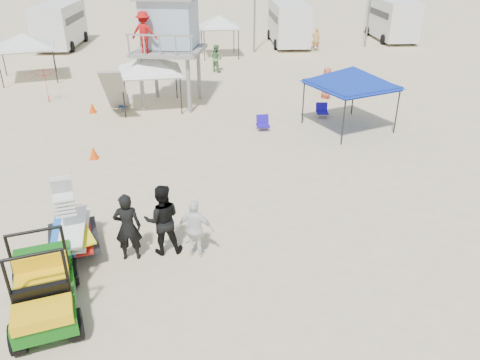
{
  "coord_description": "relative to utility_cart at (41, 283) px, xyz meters",
  "views": [
    {
      "loc": [
        -0.21,
        -8.87,
        7.3
      ],
      "look_at": [
        0.5,
        3.0,
        1.3
      ],
      "focal_mm": 35.0,
      "sensor_mm": 36.0,
      "label": 1
    }
  ],
  "objects": [
    {
      "name": "cone_near",
      "position": [
        -0.82,
        8.5,
        -0.63
      ],
      "size": [
        0.34,
        0.34,
        0.5
      ],
      "primitive_type": "cone",
      "color": "#F84607",
      "rests_on": "ground"
    },
    {
      "name": "rv_mid_left",
      "position": [
        0.96,
        32.27,
        0.92
      ],
      "size": [
        2.65,
        6.5,
        3.25
      ],
      "color": "silver",
      "rests_on": "ground"
    },
    {
      "name": "rv_far_right",
      "position": [
        18.96,
        32.27,
        0.92
      ],
      "size": [
        2.64,
        6.6,
        3.25
      ],
      "color": "silver",
      "rests_on": "ground"
    },
    {
      "name": "man_right",
      "position": [
        3.22,
        2.03,
        -0.07
      ],
      "size": [
        1.02,
        0.62,
        1.63
      ],
      "primitive_type": "imported",
      "rotation": [
        0.0,
        0.0,
        2.89
      ],
      "color": "white",
      "rests_on": "ground"
    },
    {
      "name": "man_left",
      "position": [
        1.52,
        2.03,
        0.06
      ],
      "size": [
        0.7,
        0.48,
        1.87
      ],
      "primitive_type": "imported",
      "rotation": [
        0.0,
        0.0,
        3.19
      ],
      "color": "black",
      "rests_on": "ground"
    },
    {
      "name": "man_mid",
      "position": [
        2.37,
        2.28,
        0.09
      ],
      "size": [
        1.03,
        0.84,
        1.95
      ],
      "primitive_type": "imported",
      "rotation": [
        0.0,
        0.0,
        3.26
      ],
      "color": "black",
      "rests_on": "ground"
    },
    {
      "name": "surf_trailer",
      "position": [
        0.0,
        2.33,
        -0.09
      ],
      "size": [
        1.7,
        2.4,
        1.94
      ],
      "color": "black",
      "rests_on": "ground"
    },
    {
      "name": "lifeguard_tower",
      "position": [
        1.62,
        15.26,
        2.87
      ],
      "size": [
        3.69,
        3.69,
        5.03
      ],
      "color": "gray",
      "rests_on": "ground"
    },
    {
      "name": "canopy_white_b",
      "position": [
        -7.15,
        20.57,
        1.7
      ],
      "size": [
        3.84,
        3.84,
        3.13
      ],
      "color": "black",
      "rests_on": "ground"
    },
    {
      "name": "umbrella_b",
      "position": [
        -0.11,
        19.89,
        -0.08
      ],
      "size": [
        2.08,
        2.1,
        1.59
      ],
      "primitive_type": "imported",
      "rotation": [
        0.0,
        0.0,
        0.22
      ],
      "color": "yellow",
      "rests_on": "ground"
    },
    {
      "name": "ground",
      "position": [
        3.96,
        0.78,
        -0.88
      ],
      "size": [
        140.0,
        140.0,
        0.0
      ],
      "primitive_type": "plane",
      "color": "beige",
      "rests_on": "ground"
    },
    {
      "name": "rv_far_left",
      "position": [
        -8.04,
        30.77,
        0.92
      ],
      "size": [
        2.64,
        6.8,
        3.25
      ],
      "color": "silver",
      "rests_on": "ground"
    },
    {
      "name": "rv_mid_right",
      "position": [
        9.96,
        30.77,
        0.92
      ],
      "size": [
        2.64,
        7.0,
        3.25
      ],
      "color": "silver",
      "rests_on": "ground"
    },
    {
      "name": "distant_beachgoers",
      "position": [
        7.57,
        21.29,
        -0.04
      ],
      "size": [
        8.5,
        12.73,
        1.73
      ],
      "color": "#BF4D36",
      "rests_on": "ground"
    },
    {
      "name": "canopy_white_c",
      "position": [
        4.34,
        26.41,
        1.85
      ],
      "size": [
        2.77,
        2.77,
        3.28
      ],
      "color": "black",
      "rests_on": "ground"
    },
    {
      "name": "beach_chair_a",
      "position": [
        -0.68,
        14.6,
        -0.57
      ],
      "size": [
        0.71,
        0.78,
        0.64
      ],
      "color": "#0F31A3",
      "rests_on": "ground"
    },
    {
      "name": "canopy_blue",
      "position": [
        9.66,
        11.2,
        1.72
      ],
      "size": [
        3.96,
        3.96,
        3.15
      ],
      "color": "black",
      "rests_on": "ground"
    },
    {
      "name": "umbrella_a",
      "position": [
        -4.73,
        15.86,
        0.0
      ],
      "size": [
        2.39,
        2.41,
        1.76
      ],
      "primitive_type": "imported",
      "rotation": [
        0.0,
        0.0,
        -0.28
      ],
      "color": "red",
      "rests_on": "ground"
    },
    {
      "name": "beach_chair_c",
      "position": [
        8.89,
        12.83,
        -0.57
      ],
      "size": [
        0.58,
        0.62,
        0.64
      ],
      "color": "#1A0EA1",
      "rests_on": "ground"
    },
    {
      "name": "canopy_white_a",
      "position": [
        0.74,
        14.7,
        1.59
      ],
      "size": [
        3.19,
        3.19,
        3.02
      ],
      "color": "black",
      "rests_on": "ground"
    },
    {
      "name": "beach_chair_b",
      "position": [
        5.91,
        11.26,
        -0.57
      ],
      "size": [
        0.6,
        0.64,
        0.64
      ],
      "color": "#220FA6",
      "rests_on": "ground"
    },
    {
      "name": "utility_cart",
      "position": [
        0.0,
        0.0,
        0.0
      ],
      "size": [
        1.91,
        2.74,
        1.89
      ],
      "color": "#0D580F",
      "rests_on": "ground"
    },
    {
      "name": "cone_far",
      "position": [
        -2.08,
        14.04,
        -0.63
      ],
      "size": [
        0.34,
        0.34,
        0.5
      ],
      "primitive_type": "cone",
      "color": "#E44207",
      "rests_on": "ground"
    }
  ]
}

